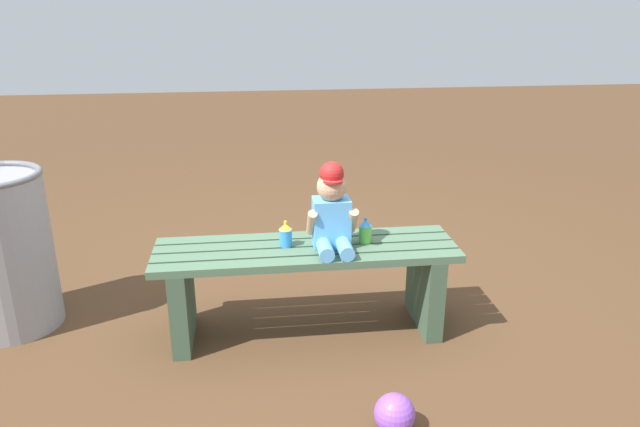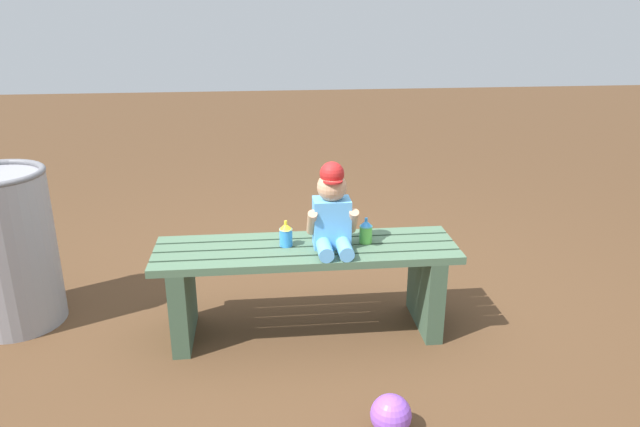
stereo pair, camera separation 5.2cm
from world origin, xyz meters
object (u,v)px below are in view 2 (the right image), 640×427
(park_bench, at_px, (307,276))
(trash_bin, at_px, (7,249))
(child_figure, at_px, (332,211))
(sippy_cup_left, at_px, (286,234))
(toy_ball, at_px, (391,415))
(sippy_cup_right, at_px, (366,231))

(park_bench, height_order, trash_bin, trash_bin)
(park_bench, relative_size, trash_bin, 1.79)
(park_bench, xyz_separation_m, trash_bin, (-1.44, 0.24, 0.10))
(child_figure, distance_m, trash_bin, 1.59)
(park_bench, relative_size, sippy_cup_left, 11.37)
(toy_ball, bearing_deg, child_figure, 100.07)
(park_bench, distance_m, sippy_cup_left, 0.23)
(child_figure, bearing_deg, park_bench, 173.35)
(sippy_cup_left, height_order, sippy_cup_right, same)
(sippy_cup_left, bearing_deg, toy_ball, -66.25)
(park_bench, xyz_separation_m, child_figure, (0.12, -0.01, 0.33))
(child_figure, distance_m, sippy_cup_left, 0.24)
(child_figure, height_order, sippy_cup_right, child_figure)
(child_figure, relative_size, toy_ball, 2.60)
(sippy_cup_left, relative_size, trash_bin, 0.16)
(park_bench, height_order, toy_ball, park_bench)
(sippy_cup_right, xyz_separation_m, toy_ball, (-0.03, -0.78, -0.43))
(trash_bin, bearing_deg, sippy_cup_left, -9.33)
(sippy_cup_right, relative_size, trash_bin, 0.16)
(park_bench, height_order, sippy_cup_right, sippy_cup_right)
(park_bench, xyz_separation_m, toy_ball, (0.25, -0.76, -0.22))
(sippy_cup_left, height_order, trash_bin, trash_bin)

